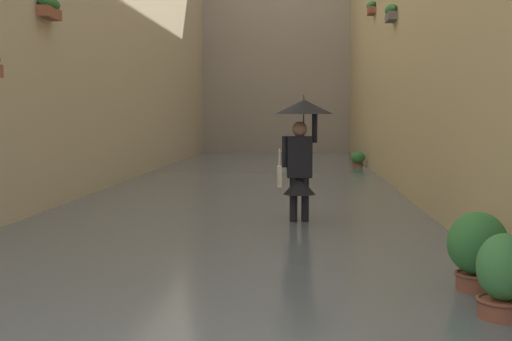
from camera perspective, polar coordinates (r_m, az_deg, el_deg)
ground_plane at (r=16.69m, az=-0.18°, el=-1.63°), size 70.19×70.19×0.00m
flood_water at (r=16.68m, az=-0.18°, el=-1.34°), size 7.29×34.07×0.17m
building_facade_far at (r=31.77m, az=1.74°, el=11.97°), size 10.09×1.80×11.76m
person_wading at (r=10.63m, az=3.75°, el=2.52°), size 0.90×0.90×2.12m
potted_plant_near_left at (r=6.86m, az=17.80°, el=-6.51°), size 0.56×0.56×0.91m
potted_plant_mid_left at (r=22.48m, az=8.41°, el=0.85°), size 0.46×0.46×0.65m
potted_plant_far_left at (r=6.01m, az=19.78°, el=-8.83°), size 0.44×0.44×0.86m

